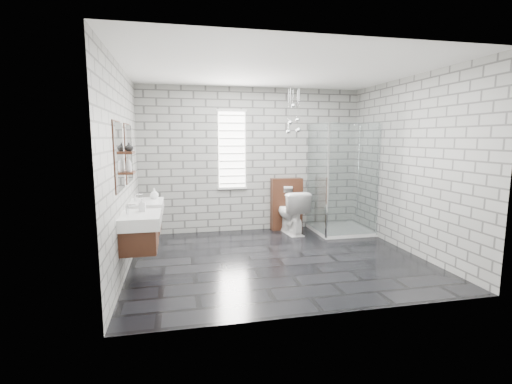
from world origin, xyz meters
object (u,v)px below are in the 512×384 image
object	(u,v)px
vanity_right	(144,207)
cistern_panel	(286,204)
vanity_left	(138,221)
shower_enclosure	(339,207)
toilet	(291,212)

from	to	relation	value
vanity_right	cistern_panel	size ratio (longest dim) A/B	1.57
vanity_left	shower_enclosure	bearing A→B (deg)	25.88
vanity_left	toilet	size ratio (longest dim) A/B	1.95
toilet	shower_enclosure	bearing A→B (deg)	161.58
vanity_left	toilet	distance (m)	3.17
cistern_panel	toilet	distance (m)	0.34
vanity_right	shower_enclosure	bearing A→B (deg)	11.73
vanity_right	vanity_left	bearing A→B (deg)	-90.00
vanity_right	toilet	xyz separation A→B (m)	(2.56, 0.90, -0.35)
vanity_left	toilet	world-z (taller)	vanity_left
shower_enclosure	cistern_panel	bearing A→B (deg)	148.77
vanity_right	cistern_panel	distance (m)	2.85
vanity_left	cistern_panel	world-z (taller)	vanity_left
vanity_left	cistern_panel	distance (m)	3.36
vanity_right	shower_enclosure	size ratio (longest dim) A/B	0.77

